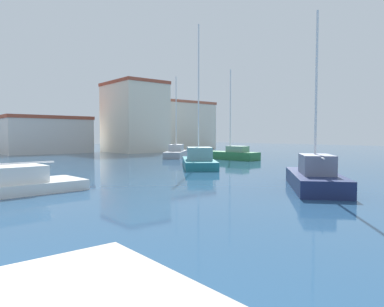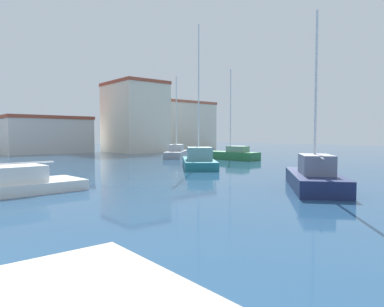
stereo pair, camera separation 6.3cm
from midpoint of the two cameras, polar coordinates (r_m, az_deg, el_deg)
name	(u,v)px [view 1 (the left image)]	position (r m, az deg, el deg)	size (l,w,h in m)	color
water	(136,168)	(29.98, -9.07, -2.37)	(160.00, 160.00, 0.00)	navy
sailboat_green_far_right	(231,154)	(40.73, 6.26, -0.11)	(3.14, 7.01, 10.21)	#28703D
sailboat_navy_far_left	(315,176)	(19.40, 19.08, -3.51)	(6.73, 6.20, 9.10)	#19234C
sailboat_teal_distant_north	(199,160)	(30.87, 1.03, -1.02)	(7.17, 8.37, 12.34)	#1E707A
sailboat_grey_mid_harbor	(176,152)	(44.93, -2.60, 0.20)	(7.23, 7.15, 10.09)	gray
yacht_club	(45,135)	(59.17, -22.63, 2.80)	(12.41, 8.85, 5.63)	beige
warehouse_block	(134,117)	(59.09, -9.29, 5.76)	(7.76, 9.94, 11.35)	beige
waterfront_apartments	(180,125)	(72.20, -2.04, 4.53)	(12.48, 8.77, 9.44)	beige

